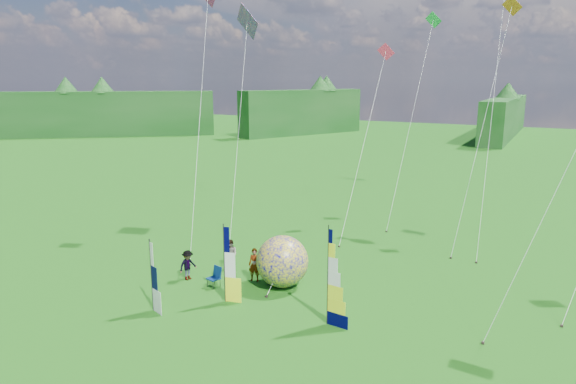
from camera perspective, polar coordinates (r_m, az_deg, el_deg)
The scene contains 17 objects.
ground at distance 22.59m, azimuth -2.70°, elevation -16.03°, with size 220.00×220.00×0.00m, color #276214.
treeline_ring at distance 20.98m, azimuth -2.82°, elevation -6.39°, with size 210.00×210.00×8.00m, color #2B5424, non-canonical shape.
feather_banner_main at distance 22.94m, azimuth 4.44°, elevation -9.43°, with size 1.21×0.10×4.46m, color #020136, non-canonical shape.
side_banner_left at distance 25.40m, azimuth -7.09°, elevation -8.01°, with size 1.06×0.10×3.85m, color #F5FA1A, non-canonical shape.
side_banner_far at distance 25.20m, azimuth -14.93°, elevation -9.05°, with size 1.01×0.10×3.41m, color white, non-canonical shape.
bol_inflatable at distance 27.20m, azimuth -0.64°, elevation -7.71°, with size 2.76×2.76×2.76m, color #030072.
spectator_a at distance 28.10m, azimuth -3.72°, elevation -8.07°, with size 0.67×0.44×1.83m, color #66594C.
spectator_b at distance 29.86m, azimuth -6.40°, elevation -6.93°, with size 0.86×0.42×1.76m, color #66594C.
spectator_c at distance 28.76m, azimuth -11.07°, elevation -7.97°, with size 1.08×0.40×1.66m, color #66594C.
spectator_d at distance 29.98m, azimuth -0.39°, elevation -6.99°, with size 0.90×0.37×1.54m, color #66594C.
camp_chair at distance 27.64m, azimuth -8.27°, elevation -9.35°, with size 0.64×0.64×1.11m, color #061E46, non-canonical shape.
kite_whale at distance 36.57m, azimuth 22.01°, elevation 11.09°, with size 3.52×13.56×20.86m, color black, non-canonical shape.
kite_rainbow_delta at distance 36.28m, azimuth -5.50°, elevation 9.02°, with size 7.72×12.10×17.19m, color #E73651, non-canonical shape.
small_kite_red at distance 36.22m, azimuth 8.47°, elevation 6.21°, with size 2.18×10.46×13.77m, color #CA2948, non-canonical shape.
small_kite_orange at distance 35.19m, azimuth 20.88°, elevation 7.63°, with size 3.57×9.87×16.56m, color orange, non-canonical shape.
small_kite_pink at distance 33.41m, azimuth -9.84°, elevation 9.04°, with size 6.62×10.54×17.72m, color #DA3382, non-canonical shape.
small_kite_green at distance 40.63m, azimuth 13.59°, elevation 8.62°, with size 2.41×11.79×16.51m, color green, non-canonical shape.
Camera 1 is at (10.33, -16.94, 10.81)m, focal length 32.00 mm.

